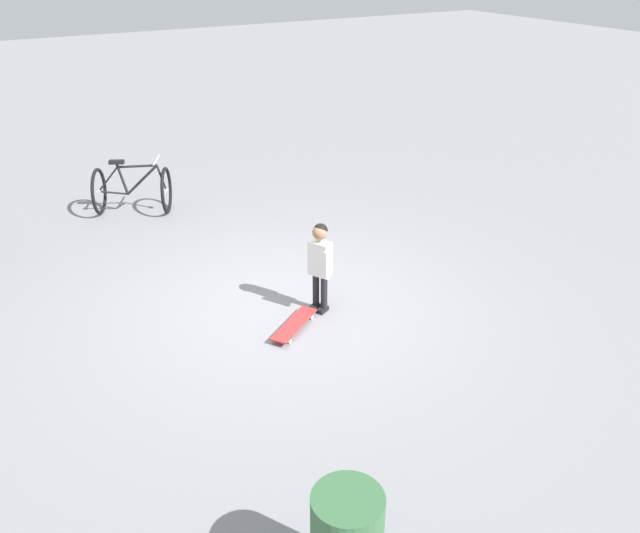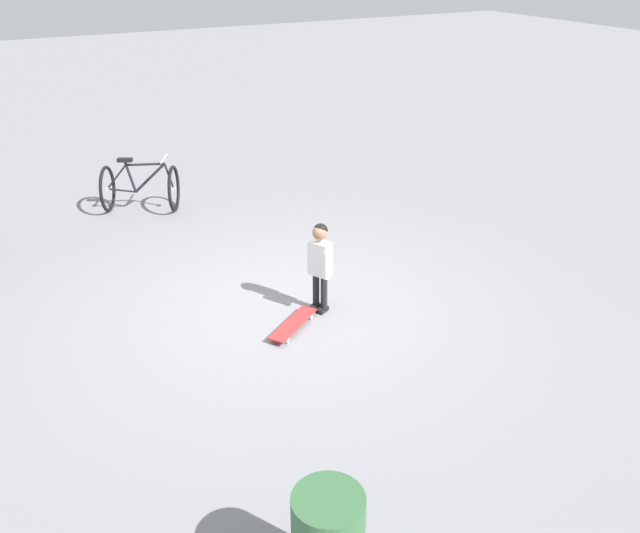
{
  "view_description": "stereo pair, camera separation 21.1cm",
  "coord_description": "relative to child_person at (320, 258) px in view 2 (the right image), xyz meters",
  "views": [
    {
      "loc": [
        -5.81,
        2.87,
        3.81
      ],
      "look_at": [
        -0.27,
        -0.32,
        0.55
      ],
      "focal_mm": 36.34,
      "sensor_mm": 36.0,
      "label": 1
    },
    {
      "loc": [
        -5.91,
        2.68,
        3.81
      ],
      "look_at": [
        -0.27,
        -0.32,
        0.55
      ],
      "focal_mm": 36.34,
      "sensor_mm": 36.0,
      "label": 2
    }
  ],
  "objects": [
    {
      "name": "ground_plane",
      "position": [
        0.27,
        0.32,
        -0.66
      ],
      "size": [
        50.0,
        50.0,
        0.0
      ],
      "primitive_type": "plane",
      "color": "gray"
    },
    {
      "name": "child_person",
      "position": [
        0.0,
        0.0,
        0.0
      ],
      "size": [
        0.41,
        0.25,
        1.06
      ],
      "color": "black",
      "rests_on": "ground"
    },
    {
      "name": "skateboard",
      "position": [
        -0.23,
        0.45,
        -0.6
      ],
      "size": [
        0.59,
        0.73,
        0.07
      ],
      "color": "#B22D2D",
      "rests_on": "ground"
    },
    {
      "name": "bicycle_mid",
      "position": [
        3.96,
        1.02,
        -0.28
      ],
      "size": [
        1.12,
        1.28,
        0.85
      ],
      "color": "black",
      "rests_on": "ground"
    }
  ]
}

